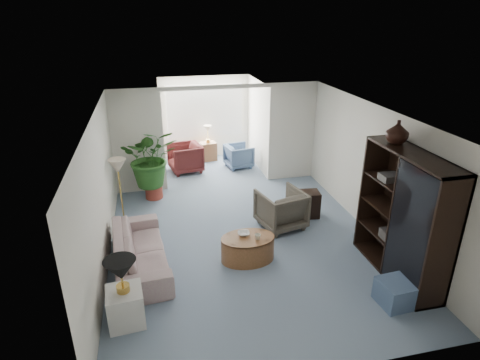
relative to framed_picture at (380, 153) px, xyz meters
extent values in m
plane|color=gray|center=(-2.46, 0.10, -1.70)|extent=(6.00, 6.00, 0.00)
plane|color=gray|center=(-2.46, 4.20, -1.70)|extent=(2.60, 2.60, 0.00)
cube|color=silver|center=(-4.36, 3.10, -0.45)|extent=(1.20, 0.12, 2.50)
cube|color=silver|center=(-0.56, 3.10, -0.45)|extent=(1.20, 0.12, 2.50)
cube|color=silver|center=(-2.46, 3.10, 0.75)|extent=(2.60, 0.12, 0.10)
cube|color=white|center=(-2.46, 5.28, -0.30)|extent=(2.20, 0.02, 1.50)
cube|color=white|center=(-2.46, 5.25, -0.30)|extent=(2.20, 0.02, 1.50)
cube|color=#BBB196|center=(0.00, 0.00, 0.00)|extent=(0.04, 0.50, 0.40)
imported|color=#B4A898|center=(-4.40, -0.12, -1.39)|extent=(1.02, 2.20, 0.63)
cube|color=silver|center=(-4.60, -1.47, -1.43)|extent=(0.53, 0.53, 0.54)
cone|color=black|center=(-4.60, -1.47, -0.81)|extent=(0.44, 0.44, 0.30)
cone|color=beige|center=(-4.75, 1.60, -0.45)|extent=(0.36, 0.36, 0.28)
cylinder|color=#955636|center=(-2.56, -0.33, -1.47)|extent=(1.06, 1.06, 0.45)
imported|color=silver|center=(-2.61, -0.23, -1.22)|extent=(0.23, 0.23, 0.05)
imported|color=beige|center=(-2.41, -0.43, -1.20)|extent=(0.12, 0.12, 0.10)
imported|color=#625B4E|center=(-1.61, 0.68, -1.31)|extent=(1.02, 1.04, 0.79)
cube|color=black|center=(-0.91, 0.98, -1.42)|extent=(0.51, 0.43, 0.56)
cube|color=black|center=(-0.23, -1.25, -0.64)|extent=(0.51, 1.92, 2.13)
imported|color=black|center=(-0.23, -0.75, 0.61)|extent=(0.36, 0.36, 0.37)
cube|color=slate|center=(-0.68, -1.96, -1.51)|extent=(0.52, 0.52, 0.39)
cylinder|color=#9E3A2E|center=(-4.09, 2.65, -1.54)|extent=(0.40, 0.40, 0.32)
imported|color=#285C1F|center=(-4.09, 2.65, -0.69)|extent=(1.25, 1.08, 1.39)
imported|color=slate|center=(-1.69, 4.19, -1.38)|extent=(0.82, 0.80, 0.65)
imported|color=#531E1C|center=(-3.19, 4.19, -1.31)|extent=(0.98, 0.96, 0.77)
cube|color=#955636|center=(-2.44, 4.94, -1.43)|extent=(0.49, 0.41, 0.54)
cube|color=#3B3735|center=(-0.28, -1.07, -1.06)|extent=(0.30, 0.26, 0.16)
cube|color=#272522|center=(-0.28, -1.76, -1.06)|extent=(0.30, 0.26, 0.16)
cube|color=#464340|center=(-0.28, -1.38, -0.61)|extent=(0.30, 0.26, 0.16)
cube|color=#484643|center=(-0.28, -0.81, -0.16)|extent=(0.30, 0.26, 0.16)
cube|color=#2E2724|center=(-0.28, -1.62, -0.16)|extent=(0.30, 0.26, 0.16)
camera|label=1|loc=(-4.04, -6.18, 2.38)|focal=30.02mm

